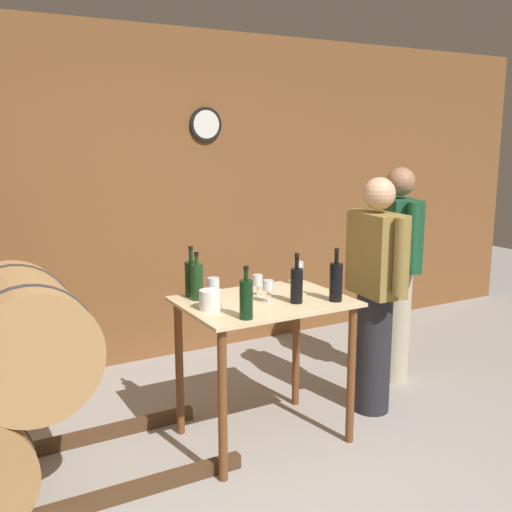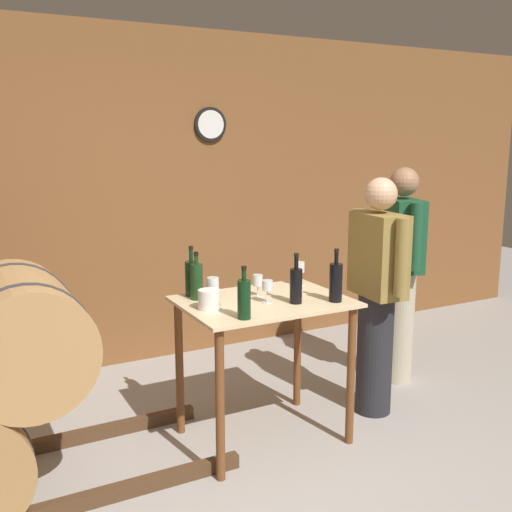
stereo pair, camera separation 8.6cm
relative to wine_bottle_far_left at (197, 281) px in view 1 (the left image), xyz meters
The scene contains 14 objects.
back_wall 1.51m from the wine_bottle_far_left, 83.29° to the left, with size 8.40×0.08×2.70m.
tasting_table 0.50m from the wine_bottle_far_left, 30.42° to the right, with size 0.98×0.73×0.89m.
wine_bottle_far_left is the anchor object (origin of this frame).
wine_bottle_left 0.10m from the wine_bottle_far_left, 85.96° to the left, with size 0.08×0.08×0.31m.
wine_bottle_center 0.49m from the wine_bottle_far_left, 81.39° to the right, with size 0.07×0.07×0.29m.
wine_bottle_right 0.59m from the wine_bottle_far_left, 36.13° to the right, with size 0.07×0.07×0.30m.
wine_bottle_far_right 0.82m from the wine_bottle_far_left, 31.33° to the right, with size 0.08×0.08×0.32m.
wine_glass_near_left 0.12m from the wine_bottle_far_left, 61.22° to the right, with size 0.07×0.07×0.15m.
wine_glass_near_center 0.43m from the wine_bottle_far_left, 38.11° to the right, with size 0.06×0.06×0.14m.
wine_glass_near_right 0.37m from the wine_bottle_far_left, 15.72° to the right, with size 0.06×0.06×0.13m.
wine_glass_far_side 0.73m from the wine_bottle_far_left, ahead, with size 0.06×0.06×0.16m.
ice_bucket 0.24m from the wine_bottle_far_left, 94.95° to the right, with size 0.12×0.12×0.11m.
person_host 1.70m from the wine_bottle_far_left, ahead, with size 0.34×0.56×1.63m.
person_visitor_with_scarf 1.21m from the wine_bottle_far_left, 10.95° to the right, with size 0.25×0.59×1.59m.
Camera 1 is at (-1.56, -2.17, 1.84)m, focal length 42.00 mm.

